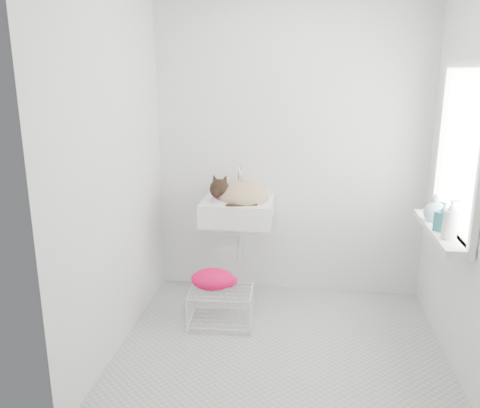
# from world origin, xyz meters

# --- Properties ---
(floor) EXTENTS (2.20, 2.00, 0.02)m
(floor) POSITION_xyz_m (0.00, 0.00, 0.00)
(floor) COLOR #B3B5B7
(floor) RESTS_ON ground
(back_wall) EXTENTS (2.20, 0.02, 2.50)m
(back_wall) POSITION_xyz_m (0.00, 1.00, 1.25)
(back_wall) COLOR silver
(back_wall) RESTS_ON ground
(right_wall) EXTENTS (0.02, 2.00, 2.50)m
(right_wall) POSITION_xyz_m (1.10, 0.00, 1.25)
(right_wall) COLOR silver
(right_wall) RESTS_ON ground
(left_wall) EXTENTS (0.02, 2.00, 2.50)m
(left_wall) POSITION_xyz_m (-1.10, 0.00, 1.25)
(left_wall) COLOR silver
(left_wall) RESTS_ON ground
(window_glass) EXTENTS (0.01, 0.80, 1.00)m
(window_glass) POSITION_xyz_m (1.09, 0.20, 1.35)
(window_glass) COLOR white
(window_glass) RESTS_ON right_wall
(window_frame) EXTENTS (0.04, 0.90, 1.10)m
(window_frame) POSITION_xyz_m (1.07, 0.20, 1.35)
(window_frame) COLOR white
(window_frame) RESTS_ON right_wall
(windowsill) EXTENTS (0.16, 0.88, 0.04)m
(windowsill) POSITION_xyz_m (1.01, 0.20, 0.83)
(windowsill) COLOR white
(windowsill) RESTS_ON right_wall
(sink) EXTENTS (0.56, 0.49, 0.22)m
(sink) POSITION_xyz_m (-0.40, 0.74, 0.85)
(sink) COLOR white
(sink) RESTS_ON back_wall
(faucet) EXTENTS (0.20, 0.14, 0.20)m
(faucet) POSITION_xyz_m (-0.40, 0.92, 0.99)
(faucet) COLOR silver
(faucet) RESTS_ON sink
(cat) EXTENTS (0.45, 0.36, 0.28)m
(cat) POSITION_xyz_m (-0.38, 0.72, 0.89)
(cat) COLOR tan
(cat) RESTS_ON sink
(wire_rack) EXTENTS (0.47, 0.34, 0.27)m
(wire_rack) POSITION_xyz_m (-0.46, 0.29, 0.15)
(wire_rack) COLOR silver
(wire_rack) RESTS_ON floor
(towel) EXTENTS (0.34, 0.25, 0.13)m
(towel) POSITION_xyz_m (-0.53, 0.33, 0.30)
(towel) COLOR #F7010B
(towel) RESTS_ON wire_rack
(bottle_a) EXTENTS (0.10, 0.10, 0.21)m
(bottle_a) POSITION_xyz_m (1.00, -0.02, 0.85)
(bottle_a) COLOR white
(bottle_a) RESTS_ON windowsill
(bottle_b) EXTENTS (0.12, 0.12, 0.19)m
(bottle_b) POSITION_xyz_m (1.00, 0.13, 0.85)
(bottle_b) COLOR teal
(bottle_b) RESTS_ON windowsill
(bottle_c) EXTENTS (0.16, 0.16, 0.18)m
(bottle_c) POSITION_xyz_m (1.00, 0.35, 0.85)
(bottle_c) COLOR #9FB9C6
(bottle_c) RESTS_ON windowsill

